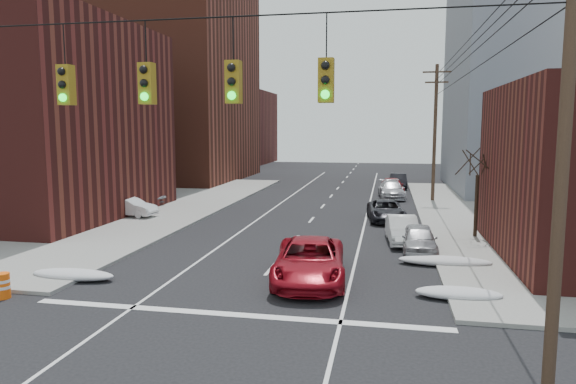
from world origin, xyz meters
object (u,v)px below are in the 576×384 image
at_px(parked_car_c, 386,211).
at_px(parked_car_d, 392,190).
at_px(parked_car_b, 402,230).
at_px(lot_car_d, 36,201).
at_px(construction_barrel, 2,285).
at_px(red_pickup, 309,261).
at_px(lot_car_b, 133,194).
at_px(parked_car_e, 392,186).
at_px(lot_car_a, 130,207).
at_px(lot_car_c, 69,198).
at_px(parked_car_f, 398,181).
at_px(parked_car_a, 419,239).

relative_size(parked_car_c, parked_car_d, 0.95).
bearing_deg(parked_car_b, lot_car_d, 163.65).
bearing_deg(construction_barrel, parked_car_d, 64.73).
distance_m(parked_car_b, lot_car_d, 26.08).
xyz_separation_m(red_pickup, lot_car_b, (-16.38, 16.78, 0.07)).
relative_size(parked_car_e, lot_car_a, 1.21).
bearing_deg(parked_car_e, lot_car_c, -156.86).
xyz_separation_m(parked_car_d, parked_car_f, (0.70, 7.85, -0.01)).
bearing_deg(parked_car_b, parked_car_f, 84.48).
bearing_deg(parked_car_e, parked_car_a, -94.19).
bearing_deg(red_pickup, construction_barrel, -164.31).
xyz_separation_m(parked_car_a, lot_car_d, (-26.29, 7.36, 0.12)).
bearing_deg(parked_car_a, parked_car_d, 92.85).
xyz_separation_m(parked_car_c, lot_car_c, (-22.94, 0.12, 0.22)).
distance_m(parked_car_d, lot_car_d, 27.89).
distance_m(parked_car_a, parked_car_c, 8.72).
xyz_separation_m(parked_car_a, parked_car_b, (-0.72, 2.21, 0.01)).
relative_size(parked_car_a, parked_car_d, 0.80).
bearing_deg(parked_car_f, parked_car_b, -93.02).
height_order(parked_car_a, parked_car_c, parked_car_a).
height_order(parked_car_e, lot_car_a, parked_car_e).
bearing_deg(lot_car_d, lot_car_a, -105.78).
height_order(lot_car_a, construction_barrel, lot_car_a).
relative_size(parked_car_a, construction_barrel, 4.43).
height_order(red_pickup, parked_car_c, red_pickup).
xyz_separation_m(red_pickup, lot_car_d, (-21.78, 12.81, -0.01)).
bearing_deg(lot_car_c, parked_car_b, -89.54).
distance_m(red_pickup, parked_car_c, 14.32).
xyz_separation_m(parked_car_b, lot_car_d, (-25.57, 5.15, 0.11)).
distance_m(parked_car_c, lot_car_a, 16.96).
relative_size(lot_car_b, lot_car_c, 1.06).
xyz_separation_m(red_pickup, parked_car_f, (4.04, 32.78, -0.10)).
height_order(parked_car_a, lot_car_d, lot_car_d).
bearing_deg(construction_barrel, red_pickup, 21.73).
bearing_deg(parked_car_c, lot_car_c, 173.23).
height_order(red_pickup, parked_car_f, red_pickup).
bearing_deg(parked_car_a, red_pickup, -130.22).
height_order(parked_car_d, construction_barrel, parked_car_d).
xyz_separation_m(parked_car_a, construction_barrel, (-14.90, -9.59, -0.22)).
bearing_deg(parked_car_a, lot_car_b, 150.93).
distance_m(red_pickup, lot_car_c, 24.52).
xyz_separation_m(parked_car_d, lot_car_c, (-23.36, -10.79, 0.15)).
distance_m(parked_car_b, parked_car_e, 20.09).
bearing_deg(lot_car_d, lot_car_c, -60.63).
distance_m(parked_car_e, parked_car_f, 5.07).
bearing_deg(lot_car_a, parked_car_f, -30.98).
relative_size(lot_car_c, lot_car_d, 1.30).
bearing_deg(parked_car_f, construction_barrel, -113.79).
relative_size(parked_car_c, parked_car_f, 1.09).
xyz_separation_m(parked_car_e, construction_barrel, (-13.82, -31.88, -0.30)).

